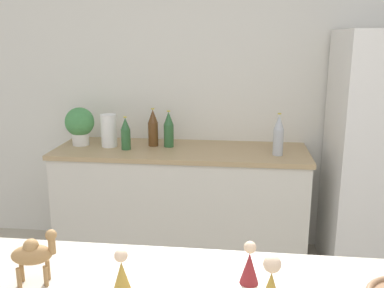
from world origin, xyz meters
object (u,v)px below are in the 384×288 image
paper_towel_roll (109,131)px  back_bottle_3 (126,134)px  back_bottle_2 (153,128)px  camel_figurine (34,253)px  wise_man_figurine_blue (249,265)px  wise_man_figurine_purple (122,275)px  back_bottle_1 (278,135)px  back_bottle_0 (169,130)px  potted_plant (80,124)px

paper_towel_roll → back_bottle_3: (0.15, -0.07, -0.01)m
back_bottle_2 → camel_figurine: (0.07, -2.07, 0.06)m
paper_towel_roll → wise_man_figurine_blue: size_ratio=1.84×
back_bottle_2 → back_bottle_3: back_bottle_2 is taller
paper_towel_roll → wise_man_figurine_purple: paper_towel_roll is taller
back_bottle_1 → wise_man_figurine_blue: back_bottle_1 is taller
paper_towel_roll → back_bottle_0: bearing=5.8°
potted_plant → wise_man_figurine_blue: (1.27, -1.96, -0.01)m
back_bottle_2 → wise_man_figurine_blue: 2.12m
potted_plant → back_bottle_1: 1.51m
back_bottle_3 → paper_towel_roll: bearing=154.0°
back_bottle_0 → potted_plant: bearing=-177.7°
potted_plant → back_bottle_1: size_ratio=0.97×
potted_plant → wise_man_figurine_blue: 2.33m
back_bottle_1 → camel_figurine: size_ratio=1.78×
paper_towel_roll → back_bottle_3: same height
back_bottle_2 → camel_figurine: 2.08m
back_bottle_0 → wise_man_figurine_purple: (0.22, -2.09, 0.03)m
wise_man_figurine_purple → paper_towel_roll: bearing=108.3°
back_bottle_3 → back_bottle_1: bearing=-1.5°
back_bottle_0 → paper_towel_roll: bearing=-174.2°
back_bottle_3 → camel_figurine: size_ratio=1.46×
back_bottle_2 → wise_man_figurine_purple: bearing=-80.7°
back_bottle_0 → wise_man_figurine_blue: (0.58, -1.98, 0.02)m
potted_plant → camel_figurine: 2.13m
back_bottle_2 → back_bottle_3: bearing=-143.3°
back_bottle_1 → wise_man_figurine_purple: (-0.59, -1.94, 0.01)m
back_bottle_3 → potted_plant: bearing=166.5°
back_bottle_1 → back_bottle_3: bearing=178.5°
potted_plant → wise_man_figurine_purple: potted_plant is taller
back_bottle_1 → wise_man_figurine_purple: 2.02m
back_bottle_1 → back_bottle_2: back_bottle_1 is taller
potted_plant → paper_towel_roll: (0.24, -0.02, -0.04)m
camel_figurine → back_bottle_2: bearing=92.0°
back_bottle_3 → wise_man_figurine_purple: bearing=-75.1°
back_bottle_0 → back_bottle_2: (-0.12, 0.01, 0.01)m
back_bottle_2 → potted_plant: bearing=-175.8°
back_bottle_3 → back_bottle_2: bearing=36.7°
back_bottle_3 → wise_man_figurine_blue: back_bottle_3 is taller
potted_plant → back_bottle_0: size_ratio=1.05×
back_bottle_0 → back_bottle_2: size_ratio=0.95×
wise_man_figurine_blue → back_bottle_2: bearing=109.5°
paper_towel_roll → back_bottle_2: back_bottle_2 is taller
back_bottle_0 → camel_figurine: 2.06m
wise_man_figurine_blue → wise_man_figurine_purple: bearing=-164.4°
back_bottle_0 → back_bottle_1: bearing=-10.5°
wise_man_figurine_blue → potted_plant: bearing=123.1°
potted_plant → paper_towel_roll: potted_plant is taller
paper_towel_roll → back_bottle_2: size_ratio=0.85×
back_bottle_2 → camel_figurine: bearing=-88.0°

